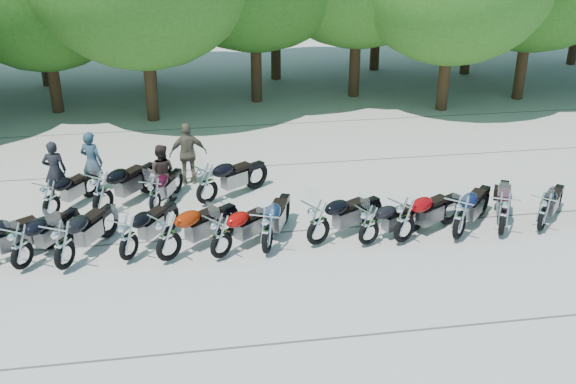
{
  "coord_description": "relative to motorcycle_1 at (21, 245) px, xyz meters",
  "views": [
    {
      "loc": [
        -2.34,
        -13.38,
        7.87
      ],
      "look_at": [
        0.0,
        1.5,
        1.1
      ],
      "focal_mm": 42.0,
      "sensor_mm": 36.0,
      "label": 1
    }
  ],
  "objects": [
    {
      "name": "motorcycle_2",
      "position": [
        0.95,
        -0.16,
        0.04
      ],
      "size": [
        1.78,
        2.51,
        1.38
      ],
      "primitive_type": null,
      "rotation": [
        0.0,
        0.0,
        2.66
      ],
      "color": "black",
      "rests_on": "ground"
    },
    {
      "name": "motorcycle_17",
      "position": [
        4.26,
        2.81,
        0.03
      ],
      "size": [
        2.41,
        1.94,
        1.36
      ],
      "primitive_type": null,
      "rotation": [
        0.0,
        0.0,
        2.16
      ],
      "color": "black",
      "rests_on": "ground"
    },
    {
      "name": "motorcycle_14",
      "position": [
        0.22,
        2.62,
        -0.04
      ],
      "size": [
        1.71,
        2.15,
        1.21
      ],
      "primitive_type": null,
      "rotation": [
        0.0,
        0.0,
        2.57
      ],
      "color": "black",
      "rests_on": "ground"
    },
    {
      "name": "motorcycle_9",
      "position": [
        8.85,
        -0.13,
        0.03
      ],
      "size": [
        2.45,
        1.86,
        1.36
      ],
      "primitive_type": null,
      "rotation": [
        0.0,
        0.0,
        2.1
      ],
      "color": "#7F0408",
      "rests_on": "ground"
    },
    {
      "name": "rider_1",
      "position": [
        3.05,
        3.41,
        0.16
      ],
      "size": [
        0.91,
        0.78,
        1.61
      ],
      "primitive_type": "imported",
      "rotation": [
        0.0,
        0.0,
        2.9
      ],
      "color": "black",
      "rests_on": "ground"
    },
    {
      "name": "motorcycle_4",
      "position": [
        3.25,
        -0.15,
        0.05
      ],
      "size": [
        2.39,
        2.13,
        1.4
      ],
      "primitive_type": null,
      "rotation": [
        0.0,
        0.0,
        2.25
      ],
      "color": "maroon",
      "rests_on": "ground"
    },
    {
      "name": "rider_0",
      "position": [
        0.17,
        3.89,
        0.2
      ],
      "size": [
        0.63,
        0.42,
        1.7
      ],
      "primitive_type": "imported",
      "rotation": [
        0.0,
        0.0,
        3.16
      ],
      "color": "black",
      "rests_on": "ground"
    },
    {
      "name": "motorcycle_15",
      "position": [
        1.54,
        2.54,
        0.07
      ],
      "size": [
        2.17,
        2.48,
        1.43
      ],
      "primitive_type": null,
      "rotation": [
        0.0,
        0.0,
        2.48
      ],
      "color": "black",
      "rests_on": "ground"
    },
    {
      "name": "rider_2",
      "position": [
        3.81,
        4.44,
        0.27
      ],
      "size": [
        1.12,
        0.55,
        1.85
      ],
      "primitive_type": "imported",
      "rotation": [
        0.0,
        0.0,
        3.24
      ],
      "color": "brown",
      "rests_on": "ground"
    },
    {
      "name": "motorcycle_16",
      "position": [
        2.87,
        2.48,
        -0.07
      ],
      "size": [
        1.36,
        2.13,
        1.16
      ],
      "primitive_type": null,
      "rotation": [
        0.0,
        0.0,
        2.75
      ],
      "color": "black",
      "rests_on": "ground"
    },
    {
      "name": "motorcycle_3",
      "position": [
        2.34,
        0.05,
        -0.01
      ],
      "size": [
        1.83,
        2.27,
        1.28
      ],
      "primitive_type": null,
      "rotation": [
        0.0,
        0.0,
        2.55
      ],
      "color": "black",
      "rests_on": "ground"
    },
    {
      "name": "motorcycle_10",
      "position": [
        10.23,
        -0.17,
        0.02
      ],
      "size": [
        2.13,
        2.25,
        1.34
      ],
      "primitive_type": null,
      "rotation": [
        0.0,
        0.0,
        2.41
      ],
      "color": "black",
      "rests_on": "ground"
    },
    {
      "name": "motorcycle_6",
      "position": [
        5.52,
        -0.13,
        0.01
      ],
      "size": [
        1.52,
        2.41,
        1.31
      ],
      "primitive_type": null,
      "rotation": [
        0.0,
        0.0,
        2.76
      ],
      "color": "#0E1C40",
      "rests_on": "ground"
    },
    {
      "name": "motorcycle_8",
      "position": [
        7.98,
        -0.11,
        -0.05
      ],
      "size": [
        2.19,
        1.46,
        1.19
      ],
      "primitive_type": null,
      "rotation": [
        0.0,
        0.0,
        2.0
      ],
      "color": "black",
      "rests_on": "ground"
    },
    {
      "name": "ground",
      "position": [
        6.18,
        -0.55,
        -0.65
      ],
      "size": [
        90.0,
        90.0,
        0.0
      ],
      "primitive_type": "plane",
      "color": "#A09B91",
      "rests_on": "ground"
    },
    {
      "name": "rider_3",
      "position": [
        1.12,
        4.29,
        0.24
      ],
      "size": [
        0.77,
        0.66,
        1.79
      ],
      "primitive_type": "imported",
      "rotation": [
        0.0,
        0.0,
        2.72
      ],
      "color": "#213646",
      "rests_on": "ground"
    },
    {
      "name": "motorcycle_1",
      "position": [
        0.0,
        0.0,
        0.0
      ],
      "size": [
        1.78,
        2.33,
        1.3
      ],
      "primitive_type": null,
      "rotation": [
        0.0,
        0.0,
        2.6
      ],
      "color": "black",
      "rests_on": "ground"
    },
    {
      "name": "motorcycle_5",
      "position": [
        4.44,
        -0.19,
        -0.01
      ],
      "size": [
        2.2,
        1.99,
        1.29
      ],
      "primitive_type": null,
      "rotation": [
        0.0,
        0.0,
        2.26
      ],
      "color": "#950805",
      "rests_on": "ground"
    },
    {
      "name": "motorcycle_11",
      "position": [
        11.35,
        -0.12,
        0.01
      ],
      "size": [
        1.66,
        2.39,
        1.31
      ],
      "primitive_type": null,
      "rotation": [
        0.0,
        0.0,
        2.69
      ],
      "color": "black",
      "rests_on": "ground"
    },
    {
      "name": "motorcycle_12",
      "position": [
        12.45,
        -0.08,
        -0.05
      ],
      "size": [
        1.9,
        2.0,
        1.2
      ],
      "primitive_type": null,
      "rotation": [
        0.0,
        0.0,
        2.41
      ],
      "color": "black",
      "rests_on": "ground"
    },
    {
      "name": "motorcycle_7",
      "position": [
        6.78,
        0.08,
        0.02
      ],
      "size": [
        2.44,
        1.79,
        1.35
      ],
      "primitive_type": null,
      "rotation": [
        0.0,
        0.0,
        2.08
      ],
      "color": "black",
      "rests_on": "ground"
    }
  ]
}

